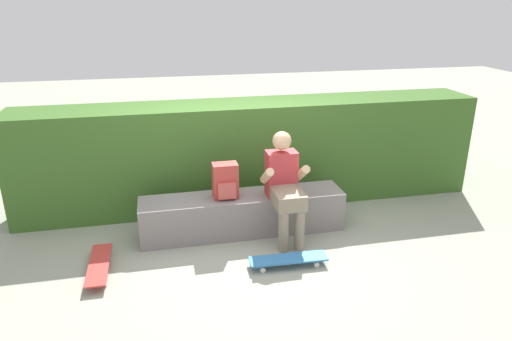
% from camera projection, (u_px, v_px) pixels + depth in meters
% --- Properties ---
extents(ground_plane, '(24.00, 24.00, 0.00)m').
position_uv_depth(ground_plane, '(249.00, 245.00, 5.15)').
color(ground_plane, gray).
extents(bench_main, '(2.34, 0.47, 0.46)m').
position_uv_depth(bench_main, '(243.00, 214.00, 5.38)').
color(bench_main, gray).
rests_on(bench_main, ground).
extents(person_skater, '(0.49, 0.62, 1.21)m').
position_uv_depth(person_skater, '(285.00, 183.00, 5.12)').
color(person_skater, '#B73338').
rests_on(person_skater, ground).
extents(skateboard_near_person, '(0.81, 0.23, 0.09)m').
position_uv_depth(skateboard_near_person, '(288.00, 259.00, 4.74)').
color(skateboard_near_person, teal).
rests_on(skateboard_near_person, ground).
extents(skateboard_beside_bench, '(0.20, 0.80, 0.09)m').
position_uv_depth(skateboard_beside_bench, '(99.00, 265.00, 4.64)').
color(skateboard_beside_bench, '#BC3833').
rests_on(skateboard_beside_bench, ground).
extents(backpack_on_bench, '(0.28, 0.23, 0.40)m').
position_uv_depth(backpack_on_bench, '(225.00, 181.00, 5.18)').
color(backpack_on_bench, '#B23833').
rests_on(backpack_on_bench, bench_main).
extents(hedge_row, '(5.94, 0.74, 1.34)m').
position_uv_depth(hedge_row, '(252.00, 153.00, 6.09)').
color(hedge_row, '#375F23').
rests_on(hedge_row, ground).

